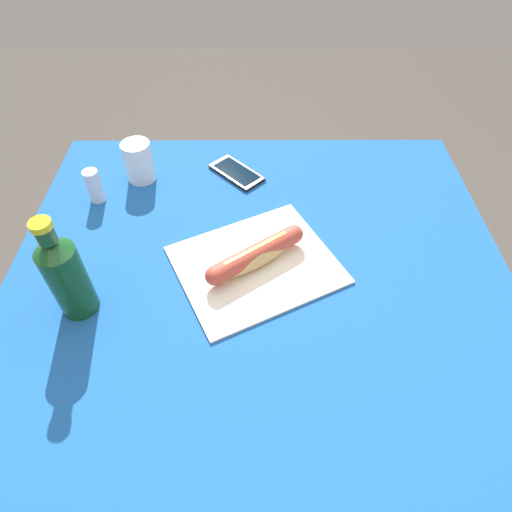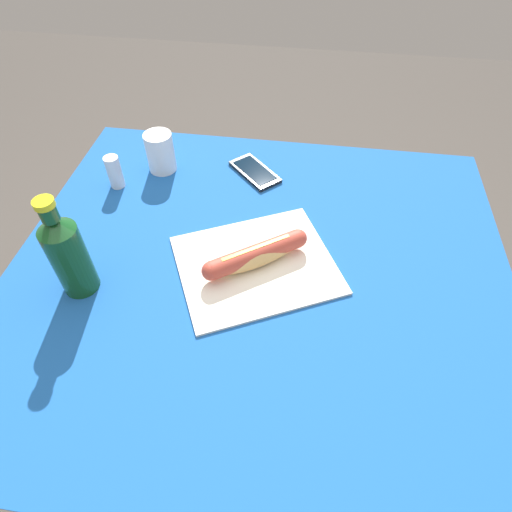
# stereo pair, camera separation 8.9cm
# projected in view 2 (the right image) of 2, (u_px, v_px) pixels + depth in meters

# --- Properties ---
(ground_plane) EXTENTS (6.00, 6.00, 0.00)m
(ground_plane) POSITION_uv_depth(u_px,v_px,m) (257.00, 416.00, 1.46)
(ground_plane) COLOR #47423D
(ground_plane) RESTS_ON ground
(dining_table) EXTENTS (1.05, 0.97, 0.76)m
(dining_table) POSITION_uv_depth(u_px,v_px,m) (258.00, 309.00, 1.00)
(dining_table) COLOR brown
(dining_table) RESTS_ON ground
(paper_wrapper) EXTENTS (0.40, 0.38, 0.01)m
(paper_wrapper) POSITION_uv_depth(u_px,v_px,m) (256.00, 265.00, 0.91)
(paper_wrapper) COLOR silver
(paper_wrapper) RESTS_ON dining_table
(hot_dog) EXTENTS (0.20, 0.15, 0.05)m
(hot_dog) POSITION_uv_depth(u_px,v_px,m) (256.00, 255.00, 0.89)
(hot_dog) COLOR tan
(hot_dog) RESTS_ON paper_wrapper
(cell_phone) EXTENTS (0.15, 0.15, 0.01)m
(cell_phone) POSITION_uv_depth(u_px,v_px,m) (255.00, 172.00, 1.12)
(cell_phone) COLOR black
(cell_phone) RESTS_ON dining_table
(soda_bottle) EXTENTS (0.07, 0.07, 0.22)m
(soda_bottle) POSITION_uv_depth(u_px,v_px,m) (68.00, 253.00, 0.80)
(soda_bottle) COLOR #14471E
(soda_bottle) RESTS_ON dining_table
(drinking_cup) EXTENTS (0.07, 0.07, 0.10)m
(drinking_cup) POSITION_uv_depth(u_px,v_px,m) (160.00, 152.00, 1.10)
(drinking_cup) COLOR white
(drinking_cup) RESTS_ON dining_table
(salt_shaker) EXTENTS (0.04, 0.04, 0.08)m
(salt_shaker) POSITION_uv_depth(u_px,v_px,m) (114.00, 172.00, 1.06)
(salt_shaker) COLOR silver
(salt_shaker) RESTS_ON dining_table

